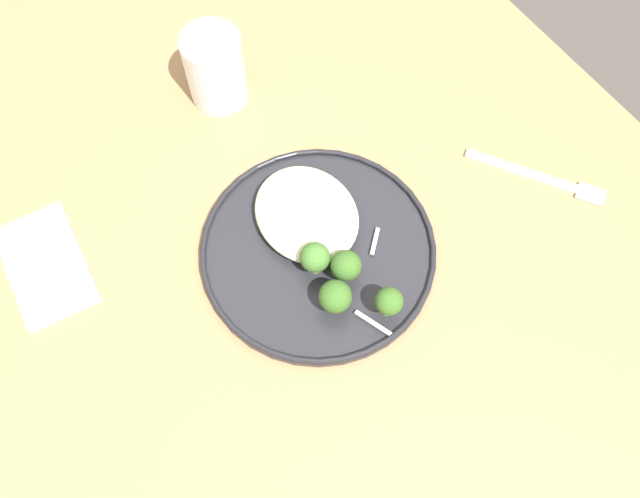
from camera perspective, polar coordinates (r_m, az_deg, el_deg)
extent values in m
plane|color=#47423D|center=(1.54, -0.89, -12.51)|extent=(6.00, 6.00, 0.00)
cube|color=#9E754C|center=(0.85, -1.57, -1.75)|extent=(1.40, 1.00, 0.04)
cube|color=olive|center=(1.60, -0.72, 18.85)|extent=(0.06, 0.06, 0.70)
cylinder|color=#232328|center=(0.84, 0.00, -0.44)|extent=(0.29, 0.29, 0.01)
torus|color=black|center=(0.83, 0.00, -0.19)|extent=(0.29, 0.29, 0.01)
ellipsoid|color=beige|center=(0.84, -1.13, 2.97)|extent=(0.14, 0.12, 0.03)
cylinder|color=beige|center=(0.85, -3.18, 3.81)|extent=(0.03, 0.03, 0.01)
cylinder|color=#988766|center=(0.84, -3.21, 4.08)|extent=(0.03, 0.03, 0.00)
cylinder|color=#DBB77A|center=(0.86, -0.93, 5.42)|extent=(0.04, 0.04, 0.01)
cylinder|color=#8E774F|center=(0.86, -0.94, 5.66)|extent=(0.03, 0.03, 0.00)
cylinder|color=#E5C689|center=(0.84, 1.16, 2.30)|extent=(0.02, 0.02, 0.01)
cylinder|color=#958159|center=(0.83, 1.17, 2.50)|extent=(0.02, 0.02, 0.00)
cylinder|color=#DBB77A|center=(0.82, -0.89, -0.59)|extent=(0.03, 0.03, 0.01)
cylinder|color=#8E774F|center=(0.81, -0.90, -0.38)|extent=(0.03, 0.03, 0.00)
cylinder|color=beige|center=(0.83, -0.57, 1.03)|extent=(0.02, 0.02, 0.01)
cylinder|color=#988766|center=(0.82, -0.58, 1.26)|extent=(0.02, 0.02, 0.00)
cylinder|color=#DBB77A|center=(0.84, -2.29, 2.00)|extent=(0.03, 0.03, 0.01)
cylinder|color=#8E774F|center=(0.83, -2.31, 2.21)|extent=(0.03, 0.03, 0.00)
cylinder|color=#7A994C|center=(0.81, 2.15, -2.06)|extent=(0.01, 0.01, 0.02)
sphere|color=#386023|center=(0.79, 2.21, -1.39)|extent=(0.04, 0.04, 0.04)
cylinder|color=#7A994C|center=(0.80, 5.66, -5.00)|extent=(0.01, 0.01, 0.02)
sphere|color=#386023|center=(0.77, 5.82, -4.38)|extent=(0.03, 0.03, 0.03)
cylinder|color=#89A356|center=(0.80, 1.00, -4.79)|extent=(0.01, 0.01, 0.02)
sphere|color=#386023|center=(0.77, 1.03, -4.17)|extent=(0.04, 0.04, 0.04)
cylinder|color=#7A994C|center=(0.81, -0.41, -1.38)|extent=(0.02, 0.02, 0.02)
sphere|color=#42702D|center=(0.79, -0.43, -0.70)|extent=(0.04, 0.04, 0.04)
cube|color=silver|center=(0.84, 4.64, 0.65)|extent=(0.03, 0.03, 0.00)
cube|color=silver|center=(0.80, 4.51, -6.24)|extent=(0.05, 0.02, 0.00)
cylinder|color=silver|center=(0.94, -8.80, 14.76)|extent=(0.08, 0.08, 0.11)
cylinder|color=#936028|center=(0.96, -8.59, 13.82)|extent=(0.07, 0.07, 0.06)
cube|color=silver|center=(0.93, 16.50, 6.30)|extent=(0.13, 0.09, 0.00)
cube|color=silver|center=(0.95, 21.79, 4.29)|extent=(0.04, 0.04, 0.00)
cube|color=silver|center=(0.90, -22.04, -1.26)|extent=(0.16, 0.11, 0.01)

